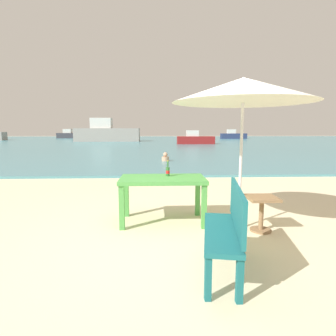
{
  "coord_description": "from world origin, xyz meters",
  "views": [
    {
      "loc": [
        -0.47,
        -3.78,
        1.55
      ],
      "look_at": [
        -0.18,
        3.0,
        0.6
      ],
      "focal_mm": 29.65,
      "sensor_mm": 36.0,
      "label": 1
    }
  ],
  "objects_px": {
    "swimmer_person": "(165,158)",
    "boat_sailboat": "(107,133)",
    "picnic_table_green": "(163,184)",
    "boat_barge": "(233,135)",
    "boat_ferry": "(70,135)",
    "beer_bottle_amber": "(168,171)",
    "bench_teal_center": "(228,224)",
    "side_table_wood": "(261,209)",
    "boat_fishing_trawler": "(195,139)",
    "patio_umbrella": "(243,90)"
  },
  "relations": [
    {
      "from": "swimmer_person",
      "to": "boat_sailboat",
      "type": "relative_size",
      "value": 0.05
    },
    {
      "from": "beer_bottle_amber",
      "to": "bench_teal_center",
      "type": "xyz_separation_m",
      "value": [
        0.57,
        -1.82,
        -0.31
      ]
    },
    {
      "from": "patio_umbrella",
      "to": "boat_fishing_trawler",
      "type": "relative_size",
      "value": 0.62
    },
    {
      "from": "beer_bottle_amber",
      "to": "swimmer_person",
      "type": "height_order",
      "value": "beer_bottle_amber"
    },
    {
      "from": "boat_fishing_trawler",
      "to": "side_table_wood",
      "type": "bearing_deg",
      "value": -95.54
    },
    {
      "from": "bench_teal_center",
      "to": "boat_barge",
      "type": "xyz_separation_m",
      "value": [
        11.14,
        39.87,
        0.06
      ]
    },
    {
      "from": "picnic_table_green",
      "to": "boat_ferry",
      "type": "xyz_separation_m",
      "value": [
        -14.35,
        41.98,
        -0.03
      ]
    },
    {
      "from": "boat_sailboat",
      "to": "boat_ferry",
      "type": "relative_size",
      "value": 1.88
    },
    {
      "from": "picnic_table_green",
      "to": "boat_fishing_trawler",
      "type": "relative_size",
      "value": 0.38
    },
    {
      "from": "bench_teal_center",
      "to": "boat_sailboat",
      "type": "xyz_separation_m",
      "value": [
        -6.79,
        31.34,
        0.55
      ]
    },
    {
      "from": "boat_barge",
      "to": "boat_fishing_trawler",
      "type": "height_order",
      "value": "boat_barge"
    },
    {
      "from": "picnic_table_green",
      "to": "beer_bottle_amber",
      "type": "bearing_deg",
      "value": 56.82
    },
    {
      "from": "beer_bottle_amber",
      "to": "boat_fishing_trawler",
      "type": "distance_m",
      "value": 23.34
    },
    {
      "from": "patio_umbrella",
      "to": "bench_teal_center",
      "type": "height_order",
      "value": "patio_umbrella"
    },
    {
      "from": "swimmer_person",
      "to": "boat_fishing_trawler",
      "type": "height_order",
      "value": "boat_fishing_trawler"
    },
    {
      "from": "bench_teal_center",
      "to": "boat_sailboat",
      "type": "distance_m",
      "value": 32.07
    },
    {
      "from": "boat_sailboat",
      "to": "boat_barge",
      "type": "bearing_deg",
      "value": 25.44
    },
    {
      "from": "boat_fishing_trawler",
      "to": "picnic_table_green",
      "type": "bearing_deg",
      "value": -99.28
    },
    {
      "from": "side_table_wood",
      "to": "boat_ferry",
      "type": "height_order",
      "value": "boat_ferry"
    },
    {
      "from": "picnic_table_green",
      "to": "boat_ferry",
      "type": "distance_m",
      "value": 44.37
    },
    {
      "from": "beer_bottle_amber",
      "to": "boat_barge",
      "type": "distance_m",
      "value": 39.81
    },
    {
      "from": "boat_sailboat",
      "to": "bench_teal_center",
      "type": "bearing_deg",
      "value": -77.78
    },
    {
      "from": "side_table_wood",
      "to": "boat_sailboat",
      "type": "height_order",
      "value": "boat_sailboat"
    },
    {
      "from": "beer_bottle_amber",
      "to": "bench_teal_center",
      "type": "distance_m",
      "value": 1.94
    },
    {
      "from": "side_table_wood",
      "to": "patio_umbrella",
      "type": "bearing_deg",
      "value": 161.62
    },
    {
      "from": "bench_teal_center",
      "to": "boat_barge",
      "type": "height_order",
      "value": "boat_barge"
    },
    {
      "from": "side_table_wood",
      "to": "boat_ferry",
      "type": "distance_m",
      "value": 45.33
    },
    {
      "from": "swimmer_person",
      "to": "boat_sailboat",
      "type": "xyz_separation_m",
      "value": [
        -6.44,
        21.33,
        0.85
      ]
    },
    {
      "from": "boat_ferry",
      "to": "picnic_table_green",
      "type": "bearing_deg",
      "value": -71.13
    },
    {
      "from": "side_table_wood",
      "to": "boat_fishing_trawler",
      "type": "bearing_deg",
      "value": 84.46
    },
    {
      "from": "boat_ferry",
      "to": "beer_bottle_amber",
      "type": "bearing_deg",
      "value": -70.96
    },
    {
      "from": "side_table_wood",
      "to": "bench_teal_center",
      "type": "bearing_deg",
      "value": -124.84
    },
    {
      "from": "beer_bottle_amber",
      "to": "side_table_wood",
      "type": "distance_m",
      "value": 1.62
    },
    {
      "from": "bench_teal_center",
      "to": "boat_barge",
      "type": "bearing_deg",
      "value": 74.39
    },
    {
      "from": "side_table_wood",
      "to": "picnic_table_green",
      "type": "bearing_deg",
      "value": 161.73
    },
    {
      "from": "picnic_table_green",
      "to": "beer_bottle_amber",
      "type": "height_order",
      "value": "beer_bottle_amber"
    },
    {
      "from": "beer_bottle_amber",
      "to": "boat_barge",
      "type": "xyz_separation_m",
      "value": [
        11.72,
        38.05,
        -0.26
      ]
    },
    {
      "from": "picnic_table_green",
      "to": "boat_fishing_trawler",
      "type": "bearing_deg",
      "value": 80.72
    },
    {
      "from": "patio_umbrella",
      "to": "boat_fishing_trawler",
      "type": "height_order",
      "value": "patio_umbrella"
    },
    {
      "from": "beer_bottle_amber",
      "to": "boat_ferry",
      "type": "xyz_separation_m",
      "value": [
        -14.44,
        41.84,
        -0.24
      ]
    },
    {
      "from": "picnic_table_green",
      "to": "bench_teal_center",
      "type": "distance_m",
      "value": 1.81
    },
    {
      "from": "boat_ferry",
      "to": "boat_fishing_trawler",
      "type": "height_order",
      "value": "boat_ferry"
    },
    {
      "from": "patio_umbrella",
      "to": "swimmer_person",
      "type": "relative_size",
      "value": 5.61
    },
    {
      "from": "patio_umbrella",
      "to": "boat_ferry",
      "type": "distance_m",
      "value": 45.15
    },
    {
      "from": "picnic_table_green",
      "to": "boat_barge",
      "type": "xyz_separation_m",
      "value": [
        11.81,
        38.19,
        -0.05
      ]
    },
    {
      "from": "patio_umbrella",
      "to": "boat_barge",
      "type": "xyz_separation_m",
      "value": [
        10.63,
        38.58,
        -1.52
      ]
    },
    {
      "from": "swimmer_person",
      "to": "boat_fishing_trawler",
      "type": "bearing_deg",
      "value": 76.85
    },
    {
      "from": "beer_bottle_amber",
      "to": "swimmer_person",
      "type": "xyz_separation_m",
      "value": [
        0.23,
        8.19,
        -0.61
      ]
    },
    {
      "from": "boat_fishing_trawler",
      "to": "boat_ferry",
      "type": "bearing_deg",
      "value": 133.98
    },
    {
      "from": "bench_teal_center",
      "to": "swimmer_person",
      "type": "distance_m",
      "value": 10.02
    }
  ]
}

